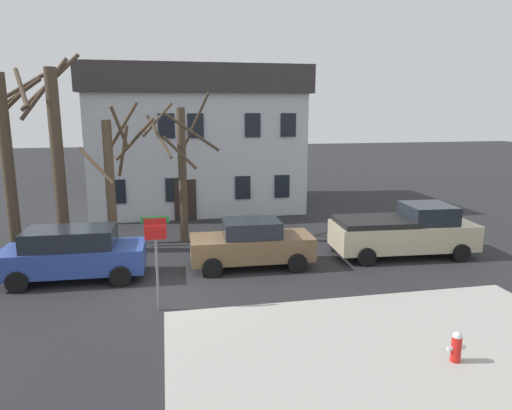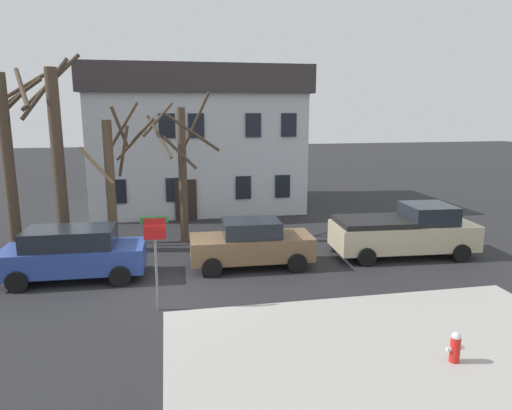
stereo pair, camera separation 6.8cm
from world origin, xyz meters
name	(u,v)px [view 2 (the right image)]	position (x,y,z in m)	size (l,w,h in m)	color
ground_plane	(171,293)	(0.00, 0.00, 0.00)	(120.00, 120.00, 0.00)	#262628
sidewalk_slab	(398,361)	(4.95, -5.10, 0.06)	(10.37, 6.97, 0.12)	#A8A59E
building_main	(196,138)	(1.78, 13.41, 3.98)	(11.75, 7.86, 7.84)	silver
tree_bare_near	(9,157)	(-6.02, 5.80, 3.78)	(2.70, 1.64, 7.04)	#4C3D2D
tree_bare_mid	(56,153)	(-4.16, 5.30, 3.94)	(2.34, 2.86, 7.80)	#4C3D2D
tree_bare_far	(113,177)	(-2.09, 5.15, 2.98)	(2.93, 2.93, 5.89)	brown
tree_bare_end	(182,167)	(0.63, 5.65, 3.24)	(3.07, 3.07, 6.30)	#4C3D2D
car_blue_wagon	(73,253)	(-3.14, 1.84, 0.92)	(4.62, 2.11, 1.76)	#2D4799
car_brown_sedan	(252,244)	(2.90, 1.96, 0.86)	(4.40, 2.03, 1.73)	brown
pickup_truck_beige	(405,231)	(8.97, 2.14, 0.97)	(5.53, 2.56, 2.00)	#C6B793
fire_hydrant	(455,347)	(6.09, -5.46, 0.48)	(0.42, 0.22, 0.70)	red
street_sign_pole	(155,245)	(-0.38, -1.18, 1.91)	(0.76, 0.07, 2.72)	slate
bicycle_leaning	(54,255)	(-4.18, 3.61, 0.37)	(1.66, 0.65, 1.03)	black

